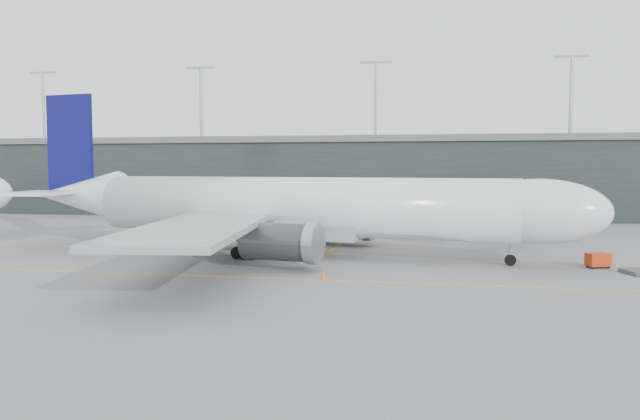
# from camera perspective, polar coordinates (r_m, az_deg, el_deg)

# --- Properties ---
(ground) EXTENTS (320.00, 320.00, 0.00)m
(ground) POSITION_cam_1_polar(r_m,az_deg,el_deg) (73.64, -2.55, -3.47)
(ground) COLOR #5B5B60
(ground) RESTS_ON ground
(taxiline_a) EXTENTS (160.00, 0.25, 0.02)m
(taxiline_a) POSITION_cam_1_polar(r_m,az_deg,el_deg) (69.79, -3.31, -3.87)
(taxiline_a) COLOR orange
(taxiline_a) RESTS_ON ground
(taxiline_b) EXTENTS (160.00, 0.25, 0.02)m
(taxiline_b) POSITION_cam_1_polar(r_m,az_deg,el_deg) (54.59, -7.40, -6.11)
(taxiline_b) COLOR orange
(taxiline_b) RESTS_ON ground
(taxiline_lead_main) EXTENTS (0.25, 60.00, 0.02)m
(taxiline_lead_main) POSITION_cam_1_polar(r_m,az_deg,el_deg) (92.32, 3.33, -1.95)
(taxiline_lead_main) COLOR orange
(taxiline_lead_main) RESTS_ON ground
(terminal) EXTENTS (240.00, 36.00, 29.00)m
(terminal) POSITION_cam_1_polar(r_m,az_deg,el_deg) (130.16, 3.31, 3.14)
(terminal) COLOR black
(terminal) RESTS_ON ground
(main_aircraft) EXTENTS (65.30, 60.76, 18.34)m
(main_aircraft) POSITION_cam_1_polar(r_m,az_deg,el_deg) (67.24, -2.44, 0.23)
(main_aircraft) COLOR silver
(main_aircraft) RESTS_ON ground
(jet_bridge) EXTENTS (11.81, 42.79, 6.50)m
(jet_bridge) POSITION_cam_1_polar(r_m,az_deg,el_deg) (96.08, 16.38, 1.04)
(jet_bridge) COLOR #28272C
(jet_bridge) RESTS_ON ground
(gse_cart) EXTENTS (2.35, 1.90, 1.39)m
(gse_cart) POSITION_cam_1_polar(r_m,az_deg,el_deg) (64.54, 24.08, -4.18)
(gse_cart) COLOR #B42E0C
(gse_cart) RESTS_ON ground
(uld_a) EXTENTS (2.10, 1.74, 1.81)m
(uld_a) POSITION_cam_1_polar(r_m,az_deg,el_deg) (84.34, -3.87, -1.87)
(uld_a) COLOR #37373C
(uld_a) RESTS_ON ground
(uld_b) EXTENTS (1.96, 1.62, 1.68)m
(uld_b) POSITION_cam_1_polar(r_m,az_deg,el_deg) (86.01, -1.47, -1.79)
(uld_b) COLOR #37373C
(uld_b) RESTS_ON ground
(uld_c) EXTENTS (2.45, 2.13, 1.94)m
(uld_c) POSITION_cam_1_polar(r_m,az_deg,el_deg) (83.98, -1.81, -1.84)
(uld_c) COLOR #37373C
(uld_c) RESTS_ON ground
(cone_nose) EXTENTS (0.42, 0.42, 0.67)m
(cone_nose) POSITION_cam_1_polar(r_m,az_deg,el_deg) (68.66, 24.08, -4.07)
(cone_nose) COLOR #F45C0D
(cone_nose) RESTS_ON ground
(cone_wing_stbd) EXTENTS (0.49, 0.49, 0.78)m
(cone_wing_stbd) POSITION_cam_1_polar(r_m,az_deg,el_deg) (53.12, 0.31, -5.95)
(cone_wing_stbd) COLOR #F05E0D
(cone_wing_stbd) RESTS_ON ground
(cone_wing_port) EXTENTS (0.49, 0.49, 0.77)m
(cone_wing_port) POSITION_cam_1_polar(r_m,az_deg,el_deg) (84.20, 5.69, -2.28)
(cone_wing_port) COLOR orange
(cone_wing_port) RESTS_ON ground
(cone_tail) EXTENTS (0.42, 0.42, 0.68)m
(cone_tail) POSITION_cam_1_polar(r_m,az_deg,el_deg) (67.30, -11.51, -3.96)
(cone_tail) COLOR orange
(cone_tail) RESTS_ON ground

